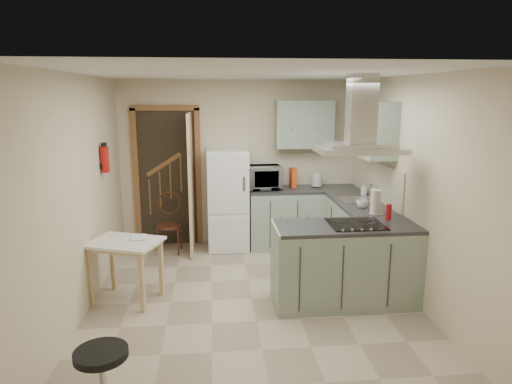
{
  "coord_description": "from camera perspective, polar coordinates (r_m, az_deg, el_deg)",
  "views": [
    {
      "loc": [
        -0.42,
        -4.83,
        2.3
      ],
      "look_at": [
        0.09,
        0.45,
        1.15
      ],
      "focal_mm": 32.0,
      "sensor_mm": 36.0,
      "label": 1
    }
  ],
  "objects": [
    {
      "name": "back_wall",
      "position": [
        7.02,
        -2.04,
        3.63
      ],
      "size": [
        3.6,
        0.0,
        3.6
      ],
      "primitive_type": "plane",
      "rotation": [
        1.57,
        0.0,
        0.0
      ],
      "color": "beige",
      "rests_on": "floor"
    },
    {
      "name": "wall_cabinet_back",
      "position": [
        6.9,
        6.0,
        8.44
      ],
      "size": [
        0.85,
        0.35,
        0.7
      ],
      "primitive_type": "cube",
      "color": "#9EB2A0",
      "rests_on": "back_wall"
    },
    {
      "name": "left_wall",
      "position": [
        5.13,
        -21.01,
        -0.4
      ],
      "size": [
        0.0,
        4.2,
        4.2
      ],
      "primitive_type": "plane",
      "rotation": [
        1.57,
        0.0,
        1.57
      ],
      "color": "beige",
      "rests_on": "floor"
    },
    {
      "name": "fridge",
      "position": [
        6.81,
        -3.53,
        -0.94
      ],
      "size": [
        0.6,
        0.6,
        1.5
      ],
      "primitive_type": "cube",
      "color": "white",
      "rests_on": "floor"
    },
    {
      "name": "soap_bottle",
      "position": [
        6.58,
        13.33,
        0.38
      ],
      "size": [
        0.1,
        0.1,
        0.17
      ],
      "primitive_type": "imported",
      "rotation": [
        0.0,
        0.0,
        -0.33
      ],
      "color": "#A8A9B4",
      "rests_on": "counter_right"
    },
    {
      "name": "stool",
      "position": [
        3.74,
        -18.56,
        -21.6
      ],
      "size": [
        0.49,
        0.49,
        0.52
      ],
      "primitive_type": "cylinder",
      "rotation": [
        0.0,
        0.0,
        -0.32
      ],
      "color": "black",
      "rests_on": "floor"
    },
    {
      "name": "splashback",
      "position": [
        7.14,
        5.69,
        2.92
      ],
      "size": [
        1.68,
        0.02,
        0.5
      ],
      "primitive_type": "cube",
      "color": "beige",
      "rests_on": "counter_back"
    },
    {
      "name": "peninsula",
      "position": [
        5.21,
        11.1,
        -8.82
      ],
      "size": [
        1.55,
        0.65,
        0.9
      ],
      "primitive_type": "cube",
      "color": "#9EB2A0",
      "rests_on": "floor"
    },
    {
      "name": "microwave",
      "position": [
        6.79,
        0.5,
        1.82
      ],
      "size": [
        0.65,
        0.46,
        0.34
      ],
      "primitive_type": "imported",
      "rotation": [
        0.0,
        0.0,
        0.07
      ],
      "color": "black",
      "rests_on": "counter_back"
    },
    {
      "name": "kettle",
      "position": [
        6.99,
        7.62,
        1.56
      ],
      "size": [
        0.19,
        0.19,
        0.23
      ],
      "primitive_type": "cylinder",
      "rotation": [
        0.0,
        0.0,
        -0.25
      ],
      "color": "silver",
      "rests_on": "counter_back"
    },
    {
      "name": "fire_extinguisher",
      "position": [
        5.93,
        -18.38,
        3.86
      ],
      "size": [
        0.1,
        0.1,
        0.32
      ],
      "primitive_type": "cylinder",
      "color": "#B2140F",
      "rests_on": "left_wall"
    },
    {
      "name": "extractor_hood",
      "position": [
        4.93,
        12.83,
        5.18
      ],
      "size": [
        0.9,
        0.55,
        0.1
      ],
      "primitive_type": "cube",
      "color": "silver",
      "rests_on": "ceiling"
    },
    {
      "name": "hob",
      "position": [
        5.09,
        12.39,
        -3.95
      ],
      "size": [
        0.58,
        0.5,
        0.01
      ],
      "primitive_type": "cube",
      "color": "black",
      "rests_on": "peninsula"
    },
    {
      "name": "right_wall",
      "position": [
        5.42,
        18.8,
        0.4
      ],
      "size": [
        0.0,
        4.2,
        4.2
      ],
      "primitive_type": "plane",
      "rotation": [
        1.57,
        0.0,
        -1.57
      ],
      "color": "beige",
      "rests_on": "floor"
    },
    {
      "name": "cup",
      "position": [
        5.82,
        13.1,
        -1.47
      ],
      "size": [
        0.18,
        0.18,
        0.11
      ],
      "primitive_type": "imported",
      "rotation": [
        0.0,
        0.0,
        -0.39
      ],
      "color": "silver",
      "rests_on": "counter_right"
    },
    {
      "name": "floor",
      "position": [
        5.36,
        -0.51,
        -13.16
      ],
      "size": [
        4.2,
        4.2,
        0.0
      ],
      "primitive_type": "plane",
      "color": "#B4A48C",
      "rests_on": "ground"
    },
    {
      "name": "book",
      "position": [
        5.31,
        -15.35,
        -5.15
      ],
      "size": [
        0.18,
        0.24,
        0.1
      ],
      "primitive_type": "imported",
      "rotation": [
        0.0,
        0.0,
        0.11
      ],
      "color": "brown",
      "rests_on": "drop_leaf_table"
    },
    {
      "name": "paper_towel",
      "position": [
        5.54,
        14.72,
        -1.18
      ],
      "size": [
        0.16,
        0.16,
        0.3
      ],
      "primitive_type": "cylinder",
      "rotation": [
        0.0,
        0.0,
        0.44
      ],
      "color": "white",
      "rests_on": "counter_right"
    },
    {
      "name": "counter_right",
      "position": [
        6.52,
        11.87,
        -4.51
      ],
      "size": [
        0.6,
        1.95,
        0.9
      ],
      "primitive_type": "cube",
      "color": "#9EB2A0",
      "rests_on": "floor"
    },
    {
      "name": "doorway",
      "position": [
        7.04,
        -10.99,
        1.79
      ],
      "size": [
        1.1,
        0.12,
        2.1
      ],
      "primitive_type": "cube",
      "color": "brown",
      "rests_on": "floor"
    },
    {
      "name": "red_bottle",
      "position": [
        5.35,
        16.25,
        -2.42
      ],
      "size": [
        0.08,
        0.08,
        0.18
      ],
      "primitive_type": "cylinder",
      "rotation": [
        0.0,
        0.0,
        -0.38
      ],
      "color": "red",
      "rests_on": "peninsula"
    },
    {
      "name": "cereal_box",
      "position": [
        6.99,
        4.64,
        1.83
      ],
      "size": [
        0.09,
        0.19,
        0.28
      ],
      "primitive_type": "cube",
      "rotation": [
        0.0,
        0.0,
        0.07
      ],
      "color": "#EB521B",
      "rests_on": "counter_back"
    },
    {
      "name": "sink",
      "position": [
        6.24,
        12.53,
        -0.96
      ],
      "size": [
        0.45,
        0.4,
        0.01
      ],
      "primitive_type": "cube",
      "color": "silver",
      "rests_on": "counter_right"
    },
    {
      "name": "ceiling",
      "position": [
        4.85,
        -0.57,
        14.6
      ],
      "size": [
        4.2,
        4.2,
        0.0
      ],
      "primitive_type": "plane",
      "rotation": [
        3.14,
        0.0,
        0.0
      ],
      "color": "silver",
      "rests_on": "back_wall"
    },
    {
      "name": "wall_cabinet_right",
      "position": [
        6.05,
        14.37,
        7.6
      ],
      "size": [
        0.35,
        0.9,
        0.7
      ],
      "primitive_type": "cube",
      "color": "#9EB2A0",
      "rests_on": "right_wall"
    },
    {
      "name": "drop_leaf_table",
      "position": [
        5.39,
        -15.89,
        -9.46
      ],
      "size": [
        0.9,
        0.79,
        0.7
      ],
      "primitive_type": "cube",
      "rotation": [
        0.0,
        0.0,
        -0.36
      ],
      "color": "tan",
      "rests_on": "floor"
    },
    {
      "name": "bentwood_chair",
      "position": [
        6.8,
        -10.81,
        -4.19
      ],
      "size": [
        0.38,
        0.38,
        0.81
      ],
      "primitive_type": "cube",
      "rotation": [
        0.0,
        0.0,
        -0.06
      ],
      "color": "#472717",
      "rests_on": "floor"
    },
    {
      "name": "counter_back",
      "position": [
        6.96,
        3.6,
        -3.19
      ],
      "size": [
        1.08,
        0.6,
        0.9
      ],
      "primitive_type": "cube",
      "color": "#9EB2A0",
      "rests_on": "floor"
    }
  ]
}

